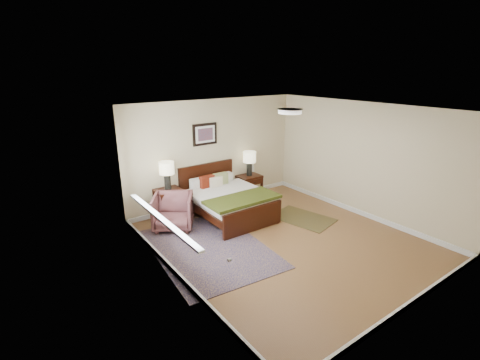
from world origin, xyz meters
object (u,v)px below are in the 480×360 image
(lamp_left, at_px, (167,171))
(nightstand_right, at_px, (250,184))
(nightstand_left, at_px, (169,195))
(lamp_right, at_px, (249,159))
(armchair, at_px, (173,212))
(rug_persian, at_px, (209,248))
(bed, at_px, (227,197))

(lamp_left, bearing_deg, nightstand_right, -0.35)
(nightstand_left, height_order, lamp_right, lamp_right)
(armchair, bearing_deg, rug_persian, -50.52)
(lamp_left, distance_m, armchair, 0.90)
(bed, height_order, lamp_right, lamp_right)
(armchair, bearing_deg, bed, 24.84)
(bed, height_order, armchair, bed)
(nightstand_right, height_order, lamp_left, lamp_left)
(lamp_right, distance_m, armchair, 2.50)
(armchair, height_order, rug_persian, armchair)
(armchair, bearing_deg, lamp_right, 45.21)
(rug_persian, bearing_deg, lamp_left, 94.80)
(nightstand_right, height_order, lamp_right, lamp_right)
(bed, height_order, lamp_left, lamp_left)
(lamp_left, xyz_separation_m, lamp_right, (2.21, 0.00, -0.09))
(nightstand_left, distance_m, armchair, 0.55)
(bed, bearing_deg, lamp_left, 147.24)
(lamp_left, distance_m, rug_persian, 2.01)
(bed, xyz_separation_m, armchair, (-1.22, 0.17, -0.11))
(nightstand_left, relative_size, nightstand_right, 1.14)
(rug_persian, bearing_deg, nightstand_left, 94.79)
(nightstand_left, xyz_separation_m, armchair, (-0.15, -0.50, -0.17))
(lamp_right, xyz_separation_m, armchair, (-2.36, -0.52, -0.64))
(bed, relative_size, armchair, 2.35)
(lamp_left, relative_size, rug_persian, 0.23)
(nightstand_left, xyz_separation_m, rug_persian, (-0.01, -1.68, -0.53))
(bed, distance_m, nightstand_left, 1.27)
(lamp_left, bearing_deg, rug_persian, -90.30)
(bed, distance_m, lamp_right, 1.43)
(nightstand_right, bearing_deg, armchair, -167.81)
(nightstand_right, relative_size, armchair, 0.73)
(nightstand_left, bearing_deg, armchair, -106.49)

